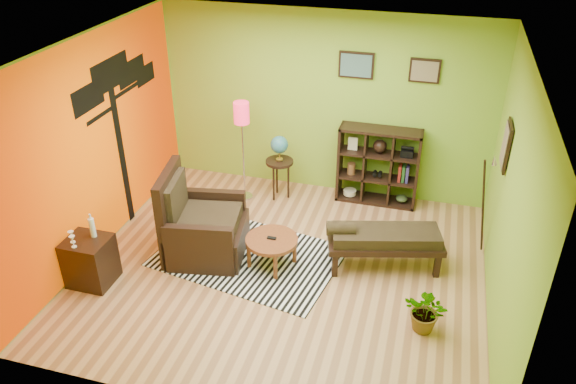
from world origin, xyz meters
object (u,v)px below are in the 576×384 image
(cube_shelf, at_px, (379,166))
(bench, at_px, (382,238))
(side_cabinet, at_px, (90,261))
(potted_plant, at_px, (426,315))
(floor_lamp, at_px, (242,122))
(globe_table, at_px, (279,152))
(coffee_table, at_px, (272,242))
(armchair, at_px, (201,229))

(cube_shelf, height_order, bench, cube_shelf)
(side_cabinet, height_order, potted_plant, side_cabinet)
(floor_lamp, distance_m, potted_plant, 3.79)
(globe_table, bearing_deg, coffee_table, -76.98)
(floor_lamp, relative_size, cube_shelf, 1.31)
(armchair, height_order, potted_plant, armchair)
(armchair, distance_m, floor_lamp, 1.77)
(cube_shelf, relative_size, bench, 0.79)
(coffee_table, distance_m, globe_table, 1.80)
(coffee_table, distance_m, potted_plant, 2.09)
(globe_table, bearing_deg, cube_shelf, 10.74)
(side_cabinet, distance_m, bench, 3.61)
(floor_lamp, bearing_deg, side_cabinet, -114.68)
(side_cabinet, xyz_separation_m, cube_shelf, (3.11, 2.89, 0.29))
(globe_table, bearing_deg, potted_plant, -44.94)
(armchair, height_order, cube_shelf, same)
(armchair, bearing_deg, floor_lamp, 87.54)
(coffee_table, relative_size, armchair, 0.56)
(coffee_table, height_order, side_cabinet, side_cabinet)
(bench, bearing_deg, cube_shelf, 99.42)
(coffee_table, relative_size, bench, 0.44)
(globe_table, distance_m, cube_shelf, 1.51)
(floor_lamp, height_order, globe_table, floor_lamp)
(bench, distance_m, potted_plant, 1.22)
(potted_plant, bearing_deg, coffee_table, 161.41)
(coffee_table, height_order, globe_table, globe_table)
(globe_table, bearing_deg, armchair, -109.13)
(cube_shelf, bearing_deg, coffee_table, -118.50)
(armchair, xyz_separation_m, bench, (2.32, 0.33, 0.06))
(coffee_table, height_order, cube_shelf, cube_shelf)
(floor_lamp, height_order, cube_shelf, floor_lamp)
(side_cabinet, relative_size, cube_shelf, 0.78)
(armchair, relative_size, floor_lamp, 0.77)
(armchair, distance_m, globe_table, 1.83)
(cube_shelf, height_order, potted_plant, cube_shelf)
(armchair, xyz_separation_m, floor_lamp, (0.07, 1.52, 0.91))
(bench, bearing_deg, floor_lamp, 152.22)
(globe_table, relative_size, cube_shelf, 0.86)
(potted_plant, bearing_deg, side_cabinet, -176.55)
(side_cabinet, relative_size, floor_lamp, 0.59)
(armchair, bearing_deg, coffee_table, -1.11)
(coffee_table, xyz_separation_m, armchair, (-0.98, 0.02, 0.01))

